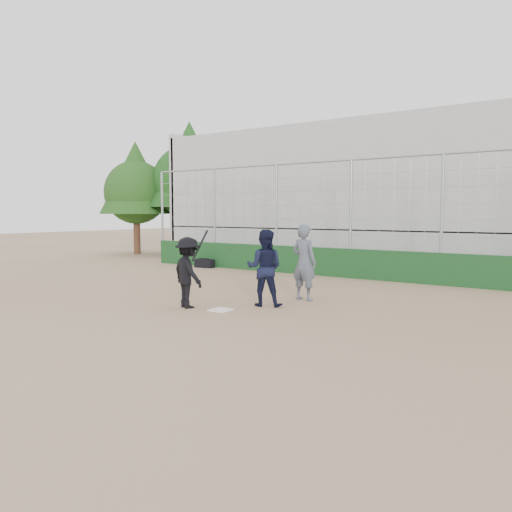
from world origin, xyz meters
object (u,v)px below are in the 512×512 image
Objects in this scene: umpire at (304,266)px; equipment_bag at (205,263)px; catcher_crouched at (265,281)px; batter_at_plate at (188,272)px.

equipment_bag is (-7.04, 4.27, -0.70)m from umpire.
umpire is (0.35, 1.27, 0.26)m from catcher_crouched.
catcher_crouched is 1.49× the size of equipment_bag.
batter_at_plate is at bearing -51.65° from equipment_bag.
catcher_crouched is (1.38, 1.17, -0.22)m from batter_at_plate.
batter_at_plate is 1.05× the size of umpire.
umpire is 2.11× the size of equipment_bag.
umpire is at bearing -31.26° from equipment_bag.
batter_at_plate is 8.58m from equipment_bag.
umpire is (1.73, 2.44, 0.04)m from batter_at_plate.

